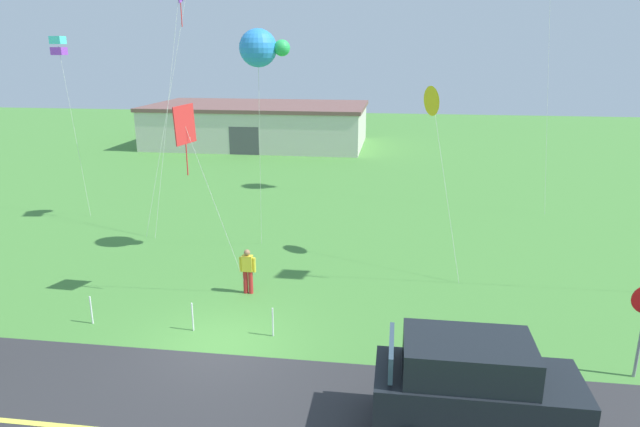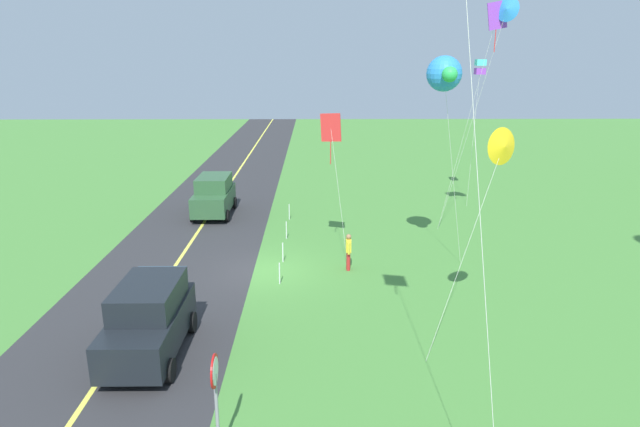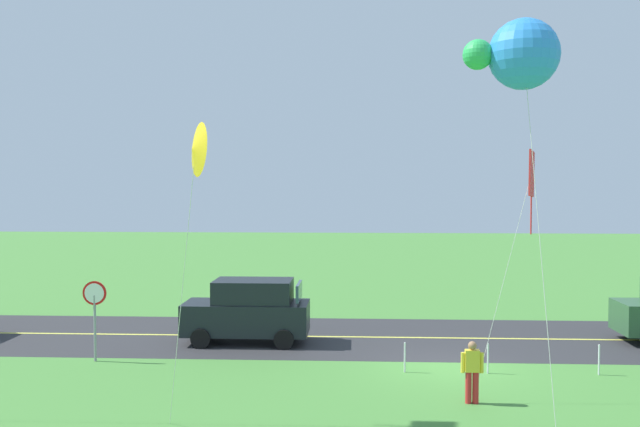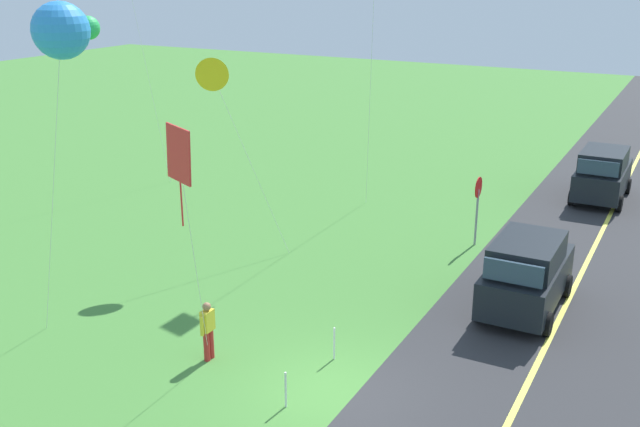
% 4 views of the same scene
% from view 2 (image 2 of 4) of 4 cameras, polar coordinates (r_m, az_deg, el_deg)
% --- Properties ---
extents(ground_plane, '(120.00, 120.00, 0.10)m').
position_cam_2_polar(ground_plane, '(23.30, -5.80, -6.16)').
color(ground_plane, '#478438').
extents(asphalt_road, '(120.00, 7.00, 0.00)m').
position_cam_2_polar(asphalt_road, '(23.98, -15.42, -5.90)').
color(asphalt_road, '#2D2D30').
rests_on(asphalt_road, ground).
extents(road_centre_stripe, '(120.00, 0.16, 0.00)m').
position_cam_2_polar(road_centre_stripe, '(23.97, -15.42, -5.89)').
color(road_centre_stripe, '#E5E04C').
rests_on(road_centre_stripe, asphalt_road).
extents(car_suv_foreground, '(4.40, 2.12, 2.24)m').
position_cam_2_polar(car_suv_foreground, '(17.39, -17.64, -10.60)').
color(car_suv_foreground, black).
rests_on(car_suv_foreground, ground).
extents(car_parked_west_near, '(4.40, 2.12, 2.24)m').
position_cam_2_polar(car_parked_west_near, '(31.70, -11.16, 1.93)').
color(car_parked_west_near, '#2D5633').
rests_on(car_parked_west_near, ground).
extents(stop_sign, '(0.76, 0.08, 2.56)m').
position_cam_2_polar(stop_sign, '(12.66, -11.00, -17.47)').
color(stop_sign, gray).
rests_on(stop_sign, ground).
extents(person_adult_near, '(0.58, 0.22, 1.60)m').
position_cam_2_polar(person_adult_near, '(23.03, 3.03, -3.94)').
color(person_adult_near, red).
rests_on(person_adult_near, ground).
extents(kite_red_low, '(1.82, 1.20, 6.52)m').
position_cam_2_polar(kite_red_low, '(23.39, 1.17, 8.83)').
color(kite_red_low, silver).
rests_on(kite_red_low, ground).
extents(kite_green_far, '(1.35, 2.37, 11.30)m').
position_cam_2_polar(kite_green_far, '(27.42, 18.12, 18.83)').
color(kite_green_far, silver).
rests_on(kite_green_far, ground).
extents(kite_pink_drift, '(1.53, 2.68, 6.85)m').
position_cam_2_polar(kite_pink_drift, '(16.55, 18.80, 6.68)').
color(kite_pink_drift, silver).
rests_on(kite_pink_drift, ground).
extents(kite_orange_near, '(1.90, 2.06, 8.86)m').
position_cam_2_polar(kite_orange_near, '(22.46, 13.04, 14.21)').
color(kite_orange_near, silver).
rests_on(kite_orange_near, ground).
extents(kite_cyan_top, '(1.14, 0.71, 8.69)m').
position_cam_2_polar(kite_cyan_top, '(34.21, 16.58, 14.61)').
color(kite_cyan_top, silver).
rests_on(kite_cyan_top, ground).
extents(kite_purple_back, '(2.49, 2.47, 11.44)m').
position_cam_2_polar(kite_purple_back, '(27.28, 19.14, 19.65)').
color(kite_purple_back, silver).
rests_on(kite_purple_back, ground).
extents(fence_post_0, '(0.05, 0.05, 0.90)m').
position_cam_2_polar(fence_post_0, '(30.32, -3.27, 0.19)').
color(fence_post_0, silver).
rests_on(fence_post_0, ground).
extents(fence_post_1, '(0.05, 0.05, 0.90)m').
position_cam_2_polar(fence_post_1, '(27.11, -3.58, -1.76)').
color(fence_post_1, silver).
rests_on(fence_post_1, ground).
extents(fence_post_2, '(0.05, 0.05, 0.90)m').
position_cam_2_polar(fence_post_2, '(24.05, -3.95, -4.12)').
color(fence_post_2, silver).
rests_on(fence_post_2, ground).
extents(fence_post_3, '(0.05, 0.05, 0.90)m').
position_cam_2_polar(fence_post_3, '(21.77, -4.30, -6.35)').
color(fence_post_3, silver).
rests_on(fence_post_3, ground).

